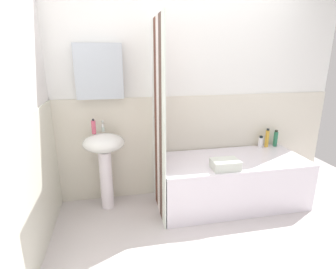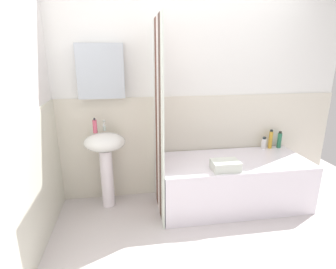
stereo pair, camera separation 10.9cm
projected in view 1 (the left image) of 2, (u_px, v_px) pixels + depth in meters
ground_plane at (229, 260)px, 2.25m from camera, size 4.80×5.60×0.04m
wall_back_tiled at (185, 101)px, 3.09m from camera, size 3.60×0.18×2.40m
wall_left_tiled at (20, 130)px, 1.95m from camera, size 0.07×1.81×2.40m
sink at (104, 155)px, 2.84m from camera, size 0.44×0.34×0.86m
faucet at (103, 126)px, 2.83m from camera, size 0.03×0.12×0.12m
soap_dispenser at (94, 127)px, 2.76m from camera, size 0.05×0.05×0.16m
bathtub at (231, 181)px, 3.04m from camera, size 1.64×0.73×0.54m
shower_curtain at (158, 122)px, 2.67m from camera, size 0.01×0.73×2.00m
conditioner_bottle at (276, 139)px, 3.36m from camera, size 0.05×0.05×0.21m
shampoo_bottle at (267, 138)px, 3.33m from camera, size 0.05×0.05×0.24m
body_wash_bottle at (261, 142)px, 3.31m from camera, size 0.06×0.06×0.15m
towel_folded at (225, 164)px, 2.69m from camera, size 0.28×0.20×0.10m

